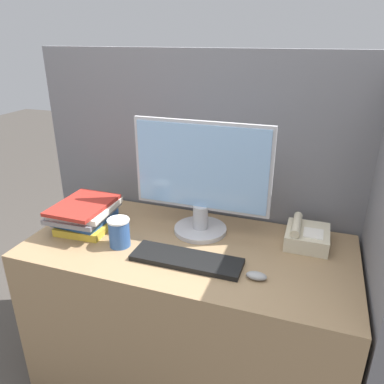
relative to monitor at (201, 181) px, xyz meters
name	(u,v)px	position (x,y,z in m)	size (l,w,h in m)	color
cubicle_panel_rear	(212,210)	(-0.01, 0.22, -0.24)	(1.76, 0.04, 1.53)	slate
cubicle_panel_right	(374,275)	(0.71, -0.10, -0.24)	(0.04, 0.70, 1.53)	slate
desk	(189,317)	(-0.01, -0.13, -0.62)	(1.36, 0.64, 0.76)	#937551
monitor	(201,181)	(0.00, 0.00, 0.00)	(0.60, 0.23, 0.50)	#B7B7BC
keyboard	(187,259)	(0.02, -0.25, -0.23)	(0.43, 0.13, 0.02)	black
mouse	(257,276)	(0.30, -0.27, -0.23)	(0.08, 0.04, 0.03)	gray
coffee_cup	(119,232)	(-0.28, -0.23, -0.18)	(0.09, 0.09, 0.12)	#335999
book_stack	(85,214)	(-0.50, -0.14, -0.17)	(0.27, 0.30, 0.13)	gold
desk_telephone	(306,236)	(0.45, 0.04, -0.20)	(0.17, 0.19, 0.10)	beige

